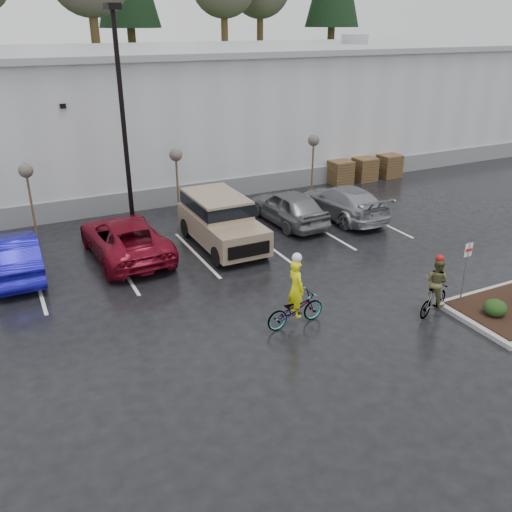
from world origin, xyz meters
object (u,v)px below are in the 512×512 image
sapling_east (314,144)px  pallet_stack_b (364,169)px  sapling_mid (176,159)px  suv_tan (222,223)px  fire_lane_sign (466,266)px  car_grey (289,207)px  car_red (125,238)px  car_blue (15,255)px  pallet_stack_c (389,166)px  lamppost (121,98)px  cyclist_olive (435,292)px  car_far_silver (343,202)px  cyclist_hivis (295,303)px  pallet_stack_a (340,172)px  sapling_west (26,175)px

sapling_east → pallet_stack_b: bearing=13.4°
sapling_mid → suv_tan: bearing=-86.3°
fire_lane_sign → car_grey: size_ratio=0.47×
car_red → car_blue: bearing=-3.3°
pallet_stack_c → car_blue: size_ratio=0.29×
lamppost → cyclist_olive: lamppost is taller
lamppost → sapling_mid: 4.00m
lamppost → fire_lane_sign: lamppost is taller
sapling_east → car_far_silver: size_ratio=0.61×
car_far_silver → car_red: bearing=-0.5°
lamppost → cyclist_hivis: (2.28, -10.50, -4.95)m
pallet_stack_c → car_grey: car_grey is taller
lamppost → car_far_silver: size_ratio=1.76×
sapling_mid → cyclist_hivis: size_ratio=1.34×
car_red → car_grey: car_grey is taller
car_blue → cyclist_olive: (11.61, -8.96, -0.02)m
car_far_silver → cyclist_olive: size_ratio=2.58×
lamppost → pallet_stack_a: bearing=9.1°
car_red → cyclist_hivis: 8.26m
car_blue → car_grey: 11.64m
lamppost → pallet_stack_b: bearing=8.0°
lamppost → pallet_stack_c: bearing=7.1°
cyclist_hivis → car_blue: bearing=40.0°
pallet_stack_c → suv_tan: 14.36m
pallet_stack_b → car_grey: size_ratio=0.29×
pallet_stack_a → pallet_stack_b: same height
car_red → pallet_stack_a: bearing=-162.2°
sapling_east → fire_lane_sign: (-2.20, -12.80, -1.32)m
cyclist_olive → car_red: bearing=21.7°
sapling_west → car_grey: (10.60, -3.47, -1.93)m
sapling_east → car_far_silver: bearing=-100.0°
pallet_stack_a → suv_tan: suv_tan is taller
sapling_west → fire_lane_sign: 17.46m
pallet_stack_b → suv_tan: (-11.40, -5.65, 0.35)m
sapling_west → cyclist_olive: (10.58, -12.83, -1.97)m
pallet_stack_b → car_far_silver: 6.88m
car_grey → pallet_stack_b: bearing=-151.6°
sapling_east → lamppost: bearing=-174.3°
car_red → cyclist_olive: size_ratio=2.79×
car_blue → car_grey: car_grey is taller
pallet_stack_b → pallet_stack_c: bearing=0.0°
sapling_east → car_blue: bearing=-165.5°
lamppost → sapling_east: 10.48m
lamppost → suv_tan: size_ratio=1.81×
car_far_silver → sapling_west: bearing=-17.1°
car_red → cyclist_hivis: (3.33, -7.55, -0.05)m
pallet_stack_c → car_grey: 10.41m
car_blue → car_far_silver: (14.35, 0.03, -0.02)m
cyclist_olive → pallet_stack_a: bearing=-42.1°
sapling_mid → sapling_east: size_ratio=1.00×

